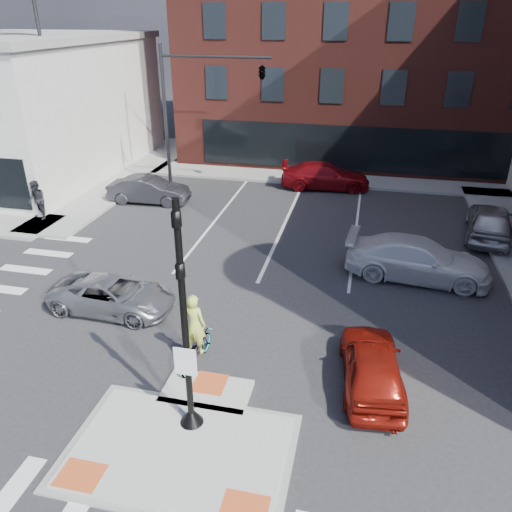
% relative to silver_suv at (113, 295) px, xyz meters
% --- Properties ---
extents(ground, '(120.00, 120.00, 0.00)m').
position_rel_silver_suv_xyz_m(ground, '(4.50, -5.00, -0.61)').
color(ground, '#28282B').
rests_on(ground, ground).
extents(refuge_island, '(5.40, 4.65, 0.13)m').
position_rel_silver_suv_xyz_m(refuge_island, '(4.50, -5.26, -0.56)').
color(refuge_island, gray).
rests_on(refuge_island, ground).
extents(sidewalk_nw, '(23.50, 20.50, 0.15)m').
position_rel_silver_suv_xyz_m(sidewalk_nw, '(-12.26, 10.29, -0.53)').
color(sidewalk_nw, gray).
rests_on(sidewalk_nw, ground).
extents(sidewalk_n, '(26.00, 3.00, 0.15)m').
position_rel_silver_suv_xyz_m(sidewalk_n, '(7.50, 17.00, -0.53)').
color(sidewalk_n, gray).
rests_on(sidewalk_n, ground).
extents(building_n, '(24.40, 18.40, 15.50)m').
position_rel_silver_suv_xyz_m(building_n, '(7.50, 26.99, 7.19)').
color(building_n, '#541F1A').
rests_on(building_n, ground).
extents(building_far_left, '(10.00, 12.00, 10.00)m').
position_rel_silver_suv_xyz_m(building_far_left, '(0.50, 47.00, 4.39)').
color(building_far_left, slate).
rests_on(building_far_left, ground).
extents(building_far_right, '(12.00, 12.00, 12.00)m').
position_rel_silver_suv_xyz_m(building_far_right, '(13.50, 49.00, 5.39)').
color(building_far_right, brown).
rests_on(building_far_right, ground).
extents(signal_pole, '(0.60, 0.60, 5.98)m').
position_rel_silver_suv_xyz_m(signal_pole, '(4.50, -4.60, 1.75)').
color(signal_pole, black).
rests_on(signal_pole, refuge_island).
extents(mast_arm_signal, '(6.10, 2.24, 8.00)m').
position_rel_silver_suv_xyz_m(mast_arm_signal, '(1.03, 13.00, 5.60)').
color(mast_arm_signal, black).
rests_on(mast_arm_signal, ground).
extents(silver_suv, '(4.43, 2.15, 1.21)m').
position_rel_silver_suv_xyz_m(silver_suv, '(0.00, 0.00, 0.00)').
color(silver_suv, '#9E9FA5').
rests_on(silver_suv, ground).
extents(red_sedan, '(2.05, 4.17, 1.37)m').
position_rel_silver_suv_xyz_m(red_sedan, '(8.89, -2.03, 0.08)').
color(red_sedan, maroon).
rests_on(red_sedan, ground).
extents(white_pickup, '(5.70, 2.70, 1.60)m').
position_rel_silver_suv_xyz_m(white_pickup, '(10.50, 4.88, 0.19)').
color(white_pickup, white).
rests_on(white_pickup, ground).
extents(bg_car_dark, '(4.46, 1.75, 1.44)m').
position_rel_silver_suv_xyz_m(bg_car_dark, '(-3.31, 10.64, 0.12)').
color(bg_car_dark, '#29292F').
rests_on(bg_car_dark, ground).
extents(bg_car_silver, '(2.67, 5.02, 1.63)m').
position_rel_silver_suv_xyz_m(bg_car_silver, '(14.00, 9.67, 0.21)').
color(bg_car_silver, '#ABADB3').
rests_on(bg_car_silver, ground).
extents(bg_car_red, '(5.40, 2.68, 1.51)m').
position_rel_silver_suv_xyz_m(bg_car_red, '(5.86, 15.29, 0.15)').
color(bg_car_red, maroon).
rests_on(bg_car_red, ground).
extents(cyclist, '(0.88, 1.97, 2.36)m').
position_rel_silver_suv_xyz_m(cyclist, '(3.80, -2.20, 0.19)').
color(cyclist, '#3F3F44').
rests_on(cyclist, ground).
extents(pedestrian_a, '(1.20, 1.14, 1.95)m').
position_rel_silver_suv_xyz_m(pedestrian_a, '(-7.50, 6.80, 0.52)').
color(pedestrian_a, black).
rests_on(pedestrian_a, sidewalk_nw).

